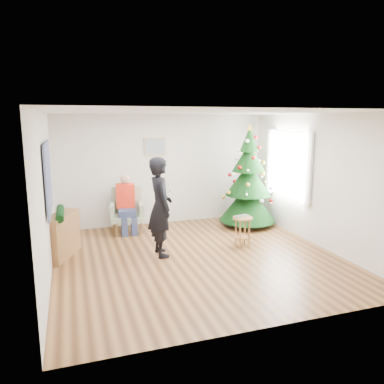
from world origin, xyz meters
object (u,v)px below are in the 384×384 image
object	(u,v)px
stool	(242,231)
standing_man	(160,207)
armchair	(127,216)
console	(62,236)
christmas_tree	(248,181)

from	to	relation	value
stool	standing_man	bearing A→B (deg)	178.84
armchair	standing_man	xyz separation A→B (m)	(0.37, -1.67, 0.55)
standing_man	console	size ratio (longest dim) A/B	1.82
stool	console	bearing A→B (deg)	171.58
armchair	standing_man	world-z (taller)	standing_man
christmas_tree	standing_man	xyz separation A→B (m)	(-2.41, -1.29, -0.16)
christmas_tree	console	bearing A→B (deg)	-168.86
christmas_tree	console	size ratio (longest dim) A/B	2.38
standing_man	christmas_tree	bearing A→B (deg)	-64.27
christmas_tree	stool	world-z (taller)	christmas_tree
stool	standing_man	xyz separation A→B (m)	(-1.65, 0.03, 0.61)
standing_man	console	bearing A→B (deg)	72.62
console	armchair	bearing A→B (deg)	64.82
christmas_tree	stool	xyz separation A→B (m)	(-0.76, -1.32, -0.77)
christmas_tree	armchair	xyz separation A→B (m)	(-2.78, 0.39, -0.71)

